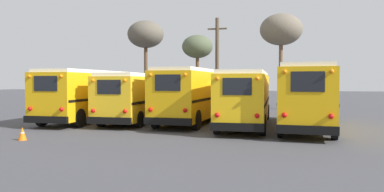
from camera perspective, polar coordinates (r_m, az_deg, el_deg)
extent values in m
plane|color=#424247|center=(23.08, 0.07, -4.09)|extent=(160.00, 160.00, 0.00)
cube|color=#EAAA0F|center=(25.61, -14.58, 0.28)|extent=(2.74, 10.79, 2.67)
cube|color=white|center=(25.61, -14.61, 3.49)|extent=(2.53, 10.36, 0.20)
cube|color=black|center=(21.05, -21.39, -3.37)|extent=(2.54, 0.26, 0.36)
cube|color=black|center=(20.98, -21.43, 1.78)|extent=(1.37, 0.06, 0.80)
sphere|color=red|center=(21.54, -23.48, -1.80)|extent=(0.22, 0.22, 0.22)
sphere|color=orange|center=(21.49, -23.55, 2.77)|extent=(0.18, 0.18, 0.18)
sphere|color=red|center=(20.49, -19.28, -1.93)|extent=(0.22, 0.22, 0.22)
sphere|color=orange|center=(20.44, -19.34, 2.87)|extent=(0.18, 0.18, 0.18)
cube|color=black|center=(26.22, -17.01, -0.14)|extent=(0.28, 10.52, 0.14)
cube|color=black|center=(25.06, -12.04, -0.20)|extent=(0.28, 10.52, 0.14)
cylinder|color=black|center=(29.82, -12.92, -1.70)|extent=(0.30, 1.04, 1.04)
cylinder|color=black|center=(28.88, -8.77, -1.80)|extent=(0.30, 1.04, 1.04)
cylinder|color=black|center=(22.81, -21.90, -3.01)|extent=(0.30, 1.04, 1.04)
cylinder|color=black|center=(21.57, -16.82, -3.24)|extent=(0.30, 1.04, 1.04)
cube|color=yellow|center=(24.43, -7.34, -0.06)|extent=(2.51, 10.00, 2.49)
cube|color=white|center=(24.41, -7.35, 3.09)|extent=(2.32, 9.60, 0.20)
cube|color=black|center=(19.91, -12.55, -3.70)|extent=(2.46, 0.23, 0.36)
cube|color=black|center=(19.83, -12.56, 1.35)|extent=(1.32, 0.04, 0.75)
sphere|color=red|center=(20.27, -14.86, -2.18)|extent=(0.22, 0.22, 0.22)
sphere|color=orange|center=(20.21, -14.91, 2.30)|extent=(0.18, 0.18, 0.18)
sphere|color=red|center=(19.47, -10.19, -2.32)|extent=(0.22, 0.22, 0.22)
sphere|color=orange|center=(19.41, -10.22, 2.35)|extent=(0.18, 0.18, 0.18)
cube|color=black|center=(24.90, -9.94, -0.47)|extent=(0.13, 9.77, 0.14)
cube|color=black|center=(24.03, -4.63, -0.54)|extent=(0.13, 9.77, 0.14)
cylinder|color=black|center=(28.33, -6.76, -1.99)|extent=(0.29, 0.93, 0.92)
cylinder|color=black|center=(27.62, -2.39, -2.08)|extent=(0.29, 0.93, 0.92)
cylinder|color=black|center=(21.61, -13.64, -3.35)|extent=(0.29, 0.93, 0.92)
cylinder|color=black|center=(20.67, -8.10, -3.56)|extent=(0.29, 0.93, 0.92)
cube|color=#EAAA0F|center=(23.54, 0.44, 0.27)|extent=(2.68, 10.30, 2.73)
cube|color=white|center=(23.53, 0.44, 3.83)|extent=(2.47, 9.88, 0.20)
cube|color=black|center=(18.70, -3.75, -3.89)|extent=(2.49, 0.26, 0.36)
cube|color=black|center=(18.62, -3.74, 2.04)|extent=(1.34, 0.06, 0.82)
sphere|color=red|center=(18.97, -6.37, -2.08)|extent=(0.22, 0.22, 0.22)
sphere|color=orange|center=(18.91, -6.40, 3.23)|extent=(0.18, 0.18, 0.18)
sphere|color=red|center=(18.36, -1.07, -2.21)|extent=(0.22, 0.22, 0.22)
sphere|color=orange|center=(18.30, -1.07, 3.28)|extent=(0.18, 0.18, 0.18)
cube|color=black|center=(23.90, -2.42, -0.20)|extent=(0.26, 10.03, 0.14)
cube|color=black|center=(23.25, 3.37, -0.27)|extent=(0.26, 10.03, 0.14)
cylinder|color=black|center=(27.58, 0.24, -1.95)|extent=(0.30, 1.06, 1.05)
cylinder|color=black|center=(27.07, 4.90, -2.04)|extent=(0.30, 1.06, 1.05)
cylinder|color=black|center=(20.35, -5.52, -3.46)|extent=(0.30, 1.06, 1.05)
cylinder|color=black|center=(19.64, 0.70, -3.65)|extent=(0.30, 1.06, 1.05)
cube|color=yellow|center=(21.67, 8.26, -0.22)|extent=(2.63, 10.31, 2.54)
cube|color=white|center=(21.65, 8.28, 3.41)|extent=(2.43, 9.89, 0.20)
cube|color=black|center=(16.63, 6.84, -4.73)|extent=(2.39, 0.27, 0.36)
cube|color=black|center=(16.53, 6.88, 1.45)|extent=(1.29, 0.07, 0.76)
sphere|color=red|center=(16.68, 3.85, -2.91)|extent=(0.22, 0.22, 0.22)
sphere|color=orange|center=(16.61, 3.86, 2.68)|extent=(0.18, 0.18, 0.18)
sphere|color=red|center=(16.50, 9.88, -2.99)|extent=(0.22, 0.22, 0.22)
sphere|color=orange|center=(16.43, 9.92, 2.65)|extent=(0.18, 0.18, 0.18)
cube|color=black|center=(21.80, 5.16, -0.69)|extent=(0.31, 10.03, 0.14)
cube|color=black|center=(21.62, 11.38, -0.75)|extent=(0.31, 10.03, 0.14)
cylinder|color=black|center=(25.64, 6.49, -2.34)|extent=(0.31, 1.01, 1.00)
cylinder|color=black|center=(25.49, 11.36, -2.40)|extent=(0.31, 1.01, 1.00)
cylinder|color=black|center=(18.09, 3.84, -4.25)|extent=(0.31, 1.01, 1.00)
cylinder|color=black|center=(17.89, 10.77, -4.36)|extent=(0.31, 1.01, 1.00)
cube|color=#EAAA0F|center=(21.17, 17.24, 0.04)|extent=(2.98, 10.36, 2.80)
cube|color=white|center=(21.17, 17.29, 4.10)|extent=(2.76, 9.94, 0.20)
cube|color=black|center=(16.12, 17.12, -4.97)|extent=(2.50, 0.33, 0.36)
cube|color=black|center=(16.02, 17.21, 2.11)|extent=(1.34, 0.10, 0.84)
sphere|color=red|center=(16.07, 13.88, -2.84)|extent=(0.22, 0.22, 0.22)
sphere|color=orange|center=(16.02, 13.94, 3.61)|extent=(0.18, 0.18, 0.18)
sphere|color=red|center=(16.07, 20.42, -2.92)|extent=(0.22, 0.22, 0.22)
sphere|color=orange|center=(16.01, 20.51, 3.54)|extent=(0.18, 0.18, 0.18)
cube|color=black|center=(21.22, 13.90, -0.49)|extent=(0.56, 10.03, 0.14)
cube|color=black|center=(21.21, 20.57, -0.56)|extent=(0.56, 10.03, 0.14)
cylinder|color=black|center=(25.09, 14.63, -2.44)|extent=(0.34, 1.07, 1.06)
cylinder|color=black|center=(25.08, 19.85, -2.50)|extent=(0.34, 1.07, 1.06)
cylinder|color=black|center=(17.49, 13.40, -4.44)|extent=(0.34, 1.07, 1.06)
cylinder|color=black|center=(17.48, 20.90, -4.53)|extent=(0.34, 1.07, 1.06)
cylinder|color=brown|center=(35.05, 3.85, 4.98)|extent=(0.35, 0.35, 8.44)
cube|color=brown|center=(35.35, 3.86, 10.18)|extent=(1.80, 0.14, 0.14)
cylinder|color=brown|center=(40.63, -7.04, 3.24)|extent=(0.38, 0.38, 6.52)
ellipsoid|color=#5B5447|center=(40.94, -7.07, 9.31)|extent=(3.88, 3.88, 2.91)
cylinder|color=brown|center=(35.65, 13.36, 3.13)|extent=(0.36, 0.36, 6.26)
ellipsoid|color=#6B6051|center=(35.97, 13.42, 9.83)|extent=(3.88, 3.88, 2.91)
cylinder|color=brown|center=(33.68, 0.83, 2.09)|extent=(0.30, 0.30, 4.90)
ellipsoid|color=#4C563D|center=(33.83, 0.83, 7.54)|extent=(2.76, 2.76, 2.07)
cone|color=orange|center=(17.85, -24.44, -5.23)|extent=(0.36, 0.36, 0.58)
cylinder|color=white|center=(17.85, -24.44, -5.13)|extent=(0.17, 0.17, 0.06)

